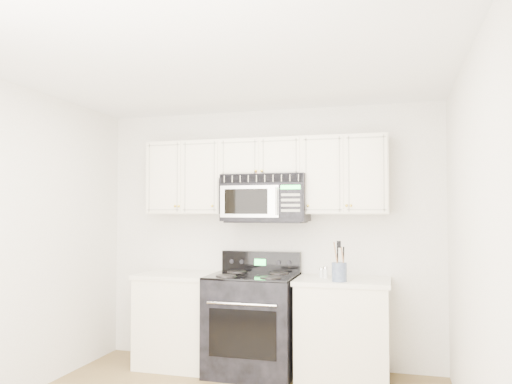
% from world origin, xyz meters
% --- Properties ---
extents(room, '(3.51, 3.51, 2.61)m').
position_xyz_m(room, '(0.00, 0.00, 1.30)').
color(room, brown).
rests_on(room, ground).
extents(base_cabinet_left, '(0.86, 0.65, 0.92)m').
position_xyz_m(base_cabinet_left, '(-0.80, 1.44, 0.43)').
color(base_cabinet_left, beige).
rests_on(base_cabinet_left, ground).
extents(base_cabinet_right, '(0.86, 0.65, 0.92)m').
position_xyz_m(base_cabinet_right, '(0.80, 1.44, 0.43)').
color(base_cabinet_right, beige).
rests_on(base_cabinet_right, ground).
extents(range, '(0.82, 0.74, 1.14)m').
position_xyz_m(range, '(-0.06, 1.40, 0.48)').
color(range, black).
rests_on(range, ground).
extents(upper_cabinets, '(2.44, 0.37, 0.75)m').
position_xyz_m(upper_cabinets, '(-0.00, 1.58, 1.93)').
color(upper_cabinets, beige).
rests_on(upper_cabinets, ground).
extents(microwave, '(0.83, 0.47, 0.46)m').
position_xyz_m(microwave, '(0.04, 1.54, 1.68)').
color(microwave, black).
rests_on(microwave, ground).
extents(utensil_crock, '(0.13, 0.13, 0.35)m').
position_xyz_m(utensil_crock, '(0.79, 1.25, 1.01)').
color(utensil_crock, slate).
rests_on(utensil_crock, base_cabinet_right).
extents(shaker_salt, '(0.04, 0.04, 0.09)m').
position_xyz_m(shaker_salt, '(0.60, 1.46, 0.97)').
color(shaker_salt, silver).
rests_on(shaker_salt, base_cabinet_right).
extents(shaker_pepper, '(0.05, 0.05, 0.11)m').
position_xyz_m(shaker_pepper, '(0.64, 1.43, 0.98)').
color(shaker_pepper, silver).
rests_on(shaker_pepper, base_cabinet_right).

